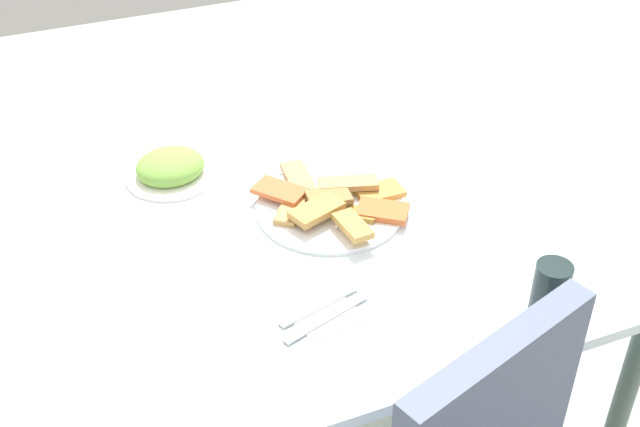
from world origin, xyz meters
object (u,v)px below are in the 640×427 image
object	(u,v)px
soda_can	(550,293)
fork	(319,305)
dining_table	(313,262)
spoon	(326,318)
paper_napkin	(322,313)
pide_platter	(332,205)
salad_plate_greens	(170,168)

from	to	relation	value
soda_can	fork	distance (m)	0.42
dining_table	soda_can	bearing A→B (deg)	127.70
fork	spoon	bearing A→B (deg)	75.02
paper_napkin	dining_table	bearing A→B (deg)	-107.63
pide_platter	fork	size ratio (longest dim) A/B	2.00
spoon	pide_platter	bearing A→B (deg)	-132.36
dining_table	pide_platter	xyz separation A→B (m)	(-0.07, -0.07, 0.09)
salad_plate_greens	paper_napkin	bearing A→B (deg)	104.78
pide_platter	paper_napkin	bearing A→B (deg)	64.21
pide_platter	soda_can	world-z (taller)	soda_can
pide_platter	paper_napkin	distance (m)	0.33
soda_can	spoon	size ratio (longest dim) A/B	0.64
salad_plate_greens	soda_can	world-z (taller)	soda_can
fork	salad_plate_greens	bearing A→B (deg)	-89.72
fork	pide_platter	bearing A→B (deg)	-132.23
soda_can	dining_table	bearing A→B (deg)	-52.30
fork	dining_table	bearing A→B (deg)	-124.04
pide_platter	soda_can	size ratio (longest dim) A/B	2.83
paper_napkin	fork	distance (m)	0.02
dining_table	fork	size ratio (longest dim) A/B	6.96
salad_plate_greens	fork	xyz separation A→B (m)	(-0.15, 0.53, -0.02)
pide_platter	spoon	distance (m)	0.34
soda_can	paper_napkin	xyz separation A→B (m)	(0.37, -0.16, -0.06)
pide_platter	soda_can	distance (m)	0.51
dining_table	fork	world-z (taller)	fork
salad_plate_greens	spoon	xyz separation A→B (m)	(-0.15, 0.57, -0.02)
salad_plate_greens	spoon	world-z (taller)	salad_plate_greens
soda_can	spoon	bearing A→B (deg)	-21.45
paper_napkin	salad_plate_greens	bearing A→B (deg)	-75.22
soda_can	paper_napkin	distance (m)	0.41
soda_can	spoon	distance (m)	0.40
salad_plate_greens	fork	distance (m)	0.55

